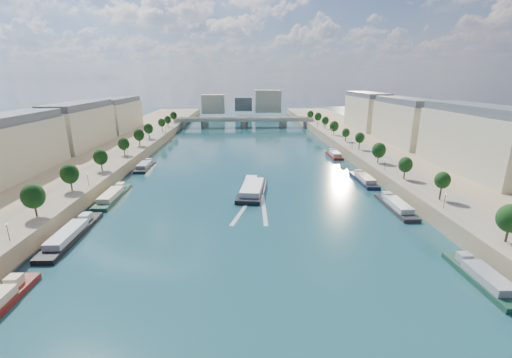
{
  "coord_description": "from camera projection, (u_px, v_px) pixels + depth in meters",
  "views": [
    {
      "loc": [
        -1.88,
        -39.39,
        39.06
      ],
      "look_at": [
        2.85,
        75.28,
        5.0
      ],
      "focal_mm": 24.0,
      "sensor_mm": 36.0,
      "label": 1
    }
  ],
  "objects": [
    {
      "name": "moored_barges_right",
      "position": [
        378.0,
        192.0,
        119.32
      ],
      "size": [
        5.0,
        131.71,
        3.6
      ],
      "color": "#193E2E",
      "rests_on": "ground"
    },
    {
      "name": "wake",
      "position": [
        254.0,
        209.0,
        106.09
      ],
      "size": [
        11.21,
        26.02,
        0.04
      ],
      "color": "silver",
      "rests_on": "ground"
    },
    {
      "name": "buildings_left",
      "position": [
        50.0,
        132.0,
        148.16
      ],
      "size": [
        16.0,
        226.0,
        23.2
      ],
      "color": "beige",
      "rests_on": "ground"
    },
    {
      "name": "lamps_right",
      "position": [
        367.0,
        152.0,
        149.35
      ],
      "size": [
        0.36,
        200.36,
        4.28
      ],
      "color": "black",
      "rests_on": "ground"
    },
    {
      "name": "buildings_right",
      "position": [
        434.0,
        130.0,
        154.87
      ],
      "size": [
        16.0,
        226.0,
        23.2
      ],
      "color": "beige",
      "rests_on": "ground"
    },
    {
      "name": "tour_barge",
      "position": [
        252.0,
        189.0,
        121.68
      ],
      "size": [
        11.97,
        29.11,
        3.84
      ],
      "rotation": [
        0.0,
        0.0,
        -0.14
      ],
      "color": "black",
      "rests_on": "ground"
    },
    {
      "name": "pave_left",
      "position": [
        109.0,
        164.0,
        141.02
      ],
      "size": [
        14.0,
        520.0,
        0.1
      ],
      "primitive_type": "cube",
      "color": "gray",
      "rests_on": "quay_left"
    },
    {
      "name": "quay_left",
      "position": [
        73.0,
        170.0,
        141.15
      ],
      "size": [
        44.0,
        520.0,
        5.0
      ],
      "primitive_type": "cube",
      "color": "#9E8460",
      "rests_on": "ground"
    },
    {
      "name": "bridge",
      "position": [
        244.0,
        121.0,
        278.86
      ],
      "size": [
        112.0,
        12.0,
        8.15
      ],
      "color": "#C1B79E",
      "rests_on": "ground"
    },
    {
      "name": "ground",
      "position": [
        247.0,
        174.0,
        144.7
      ],
      "size": [
        700.0,
        700.0,
        0.0
      ],
      "primitive_type": "plane",
      "color": "#0C2D35",
      "rests_on": "ground"
    },
    {
      "name": "trees_left",
      "position": [
        114.0,
        150.0,
        141.47
      ],
      "size": [
        4.8,
        268.8,
        8.26
      ],
      "color": "#382B1E",
      "rests_on": "ground"
    },
    {
      "name": "pave_right",
      "position": [
        381.0,
        161.0,
        145.51
      ],
      "size": [
        14.0,
        520.0,
        0.1
      ],
      "primitive_type": "cube",
      "color": "gray",
      "rests_on": "quay_right"
    },
    {
      "name": "quay_right",
      "position": [
        414.0,
        166.0,
        146.83
      ],
      "size": [
        44.0,
        520.0,
        5.0
      ],
      "primitive_type": "cube",
      "color": "#9E8460",
      "rests_on": "ground"
    },
    {
      "name": "trees_right",
      "position": [
        369.0,
        144.0,
        153.47
      ],
      "size": [
        4.8,
        268.8,
        8.26
      ],
      "color": "#382B1E",
      "rests_on": "ground"
    },
    {
      "name": "skyline",
      "position": [
        247.0,
        102.0,
        350.93
      ],
      "size": [
        79.0,
        42.0,
        22.0
      ],
      "color": "beige",
      "rests_on": "ground"
    },
    {
      "name": "moored_barges_left",
      "position": [
        97.0,
        211.0,
        102.39
      ],
      "size": [
        5.0,
        118.59,
        3.6
      ],
      "color": "maroon",
      "rests_on": "ground"
    },
    {
      "name": "lamps_left",
      "position": [
        110.0,
        163.0,
        130.84
      ],
      "size": [
        0.36,
        200.36,
        4.28
      ],
      "color": "black",
      "rests_on": "ground"
    }
  ]
}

